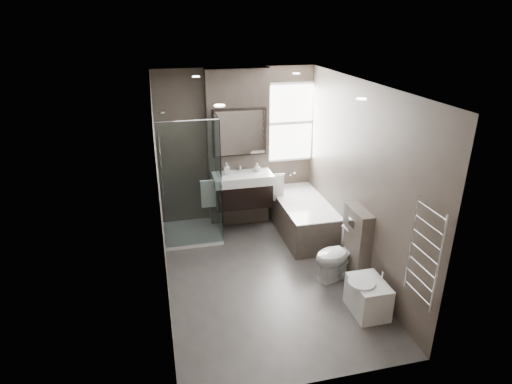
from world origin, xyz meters
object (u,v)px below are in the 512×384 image
object	(u,v)px
bathtub	(302,215)
bidet	(367,296)
vanity	(243,189)
toilet	(338,255)

from	to	relation	value
bathtub	bidet	bearing A→B (deg)	-87.60
vanity	toilet	xyz separation A→B (m)	(0.97, -1.66, -0.40)
toilet	bidet	distance (m)	0.79
toilet	vanity	bearing A→B (deg)	-165.74
bathtub	toilet	distance (m)	1.34
vanity	bathtub	xyz separation A→B (m)	(0.92, -0.33, -0.43)
vanity	toilet	distance (m)	1.96
bidet	bathtub	bearing A→B (deg)	92.40
vanity	bathtub	world-z (taller)	vanity
vanity	bidet	xyz separation A→B (m)	(1.01, -2.45, -0.52)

